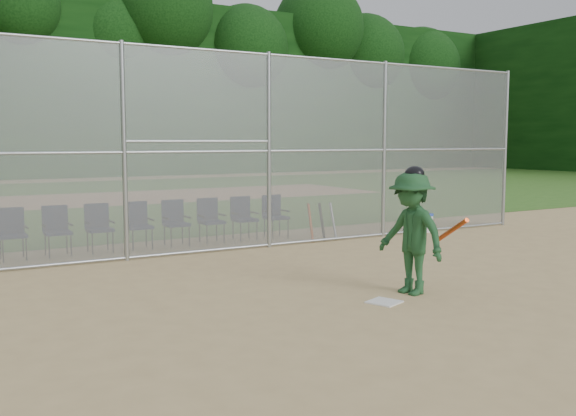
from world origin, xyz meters
TOP-DOWN VIEW (x-y plane):
  - ground at (0.00, 0.00)m, footprint 100.00×100.00m
  - grass_strip at (0.00, 18.00)m, footprint 100.00×100.00m
  - dirt_patch_far at (0.00, 18.00)m, footprint 24.00×24.00m
  - backstop_fence at (0.00, 5.00)m, footprint 16.09×0.09m
  - treeline at (0.00, 20.00)m, footprint 81.00×60.00m
  - home_plate at (0.16, 0.15)m, footprint 0.52×0.52m
  - batter_at_plate at (0.81, 0.37)m, footprint 0.92×1.40m
  - water_cooler at (5.38, 5.06)m, footprint 0.35×0.35m
  - spare_bats at (2.44, 5.19)m, footprint 0.66×0.32m
  - chair_1 at (-3.81, 6.13)m, footprint 0.54×0.52m
  - chair_2 at (-3.01, 6.13)m, footprint 0.54×0.52m
  - chair_3 at (-2.21, 6.13)m, footprint 0.54×0.52m
  - chair_4 at (-1.40, 6.13)m, footprint 0.54×0.52m
  - chair_5 at (-0.60, 6.13)m, footprint 0.54×0.52m
  - chair_6 at (0.20, 6.13)m, footprint 0.54×0.52m
  - chair_7 at (1.00, 6.13)m, footprint 0.54×0.52m
  - chair_8 at (1.80, 6.13)m, footprint 0.54×0.52m

SIDE VIEW (x-z plane):
  - ground at x=0.00m, z-range 0.00..0.00m
  - grass_strip at x=0.00m, z-range 0.01..0.01m
  - dirt_patch_far at x=0.00m, z-range 0.01..0.01m
  - home_plate at x=0.16m, z-range 0.00..0.02m
  - water_cooler at x=5.38m, z-range 0.00..0.45m
  - spare_bats at x=2.44m, z-range 0.00..0.84m
  - chair_1 at x=-3.81m, z-range 0.00..0.96m
  - chair_2 at x=-3.01m, z-range 0.00..0.96m
  - chair_3 at x=-2.21m, z-range 0.00..0.96m
  - chair_4 at x=-1.40m, z-range 0.00..0.96m
  - chair_5 at x=-0.60m, z-range 0.00..0.96m
  - chair_6 at x=0.20m, z-range 0.00..0.96m
  - chair_7 at x=1.00m, z-range 0.00..0.96m
  - chair_8 at x=1.80m, z-range 0.00..0.96m
  - batter_at_plate at x=0.81m, z-range -0.03..1.82m
  - backstop_fence at x=0.00m, z-range 0.07..4.07m
  - treeline at x=0.00m, z-range 0.00..11.00m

